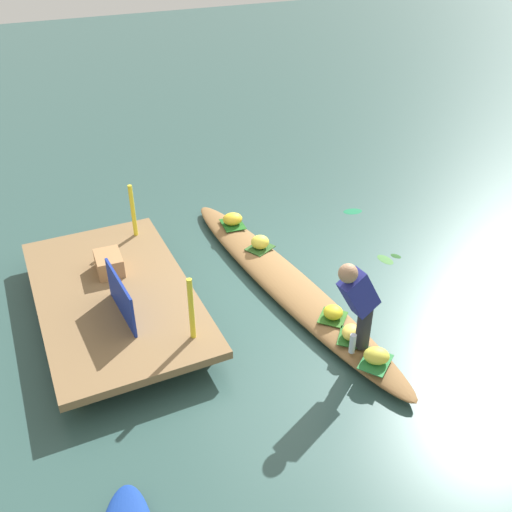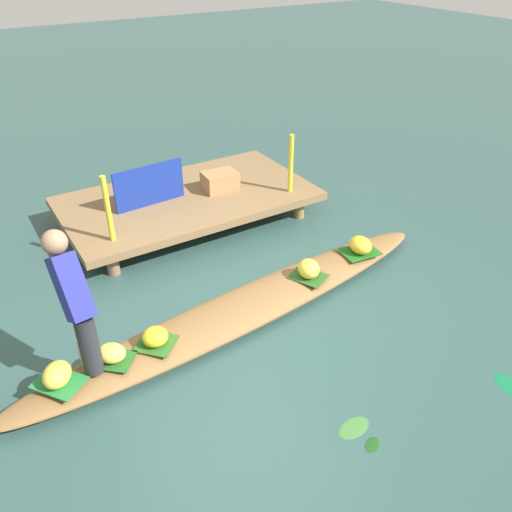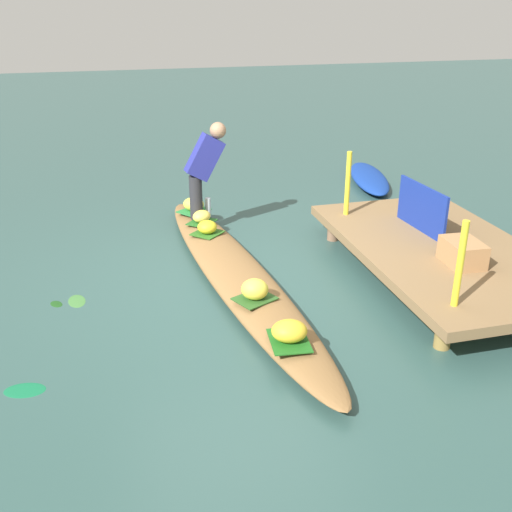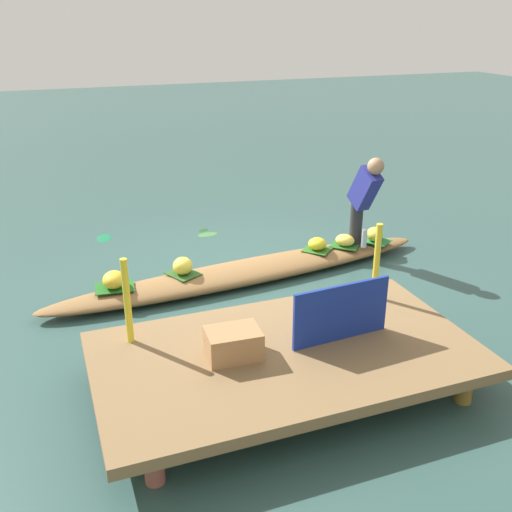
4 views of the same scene
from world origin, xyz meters
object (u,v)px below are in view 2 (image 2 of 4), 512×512
banana_bunch_0 (360,245)px  vendor_person (74,297)px  market_banner (149,186)px  water_bottle (82,350)px  banana_bunch_4 (155,337)px  vendor_boat (245,308)px  banana_bunch_3 (57,375)px  produce_crate (220,181)px  banana_bunch_1 (112,353)px  banana_bunch_2 (309,269)px

banana_bunch_0 → vendor_person: 3.17m
market_banner → water_bottle: bearing=-128.7°
vendor_person → banana_bunch_4: bearing=-8.8°
banana_bunch_4 → water_bottle: 0.61m
vendor_boat → banana_bunch_3: 1.85m
vendor_boat → banana_bunch_4: 1.01m
produce_crate → banana_bunch_1: bearing=-135.4°
banana_bunch_0 → banana_bunch_1: bearing=-176.0°
banana_bunch_4 → vendor_person: 0.83m
banana_bunch_0 → produce_crate: bearing=109.4°
produce_crate → vendor_boat: bearing=-112.4°
banana_bunch_0 → banana_bunch_4: bearing=-175.3°
banana_bunch_1 → vendor_person: vendor_person is taller
banana_bunch_4 → market_banner: (0.90, 2.27, 0.34)m
banana_bunch_3 → produce_crate: (2.69, 2.23, 0.19)m
banana_bunch_1 → market_banner: market_banner is taller
vendor_person → water_bottle: bearing=131.2°
vendor_boat → banana_bunch_0: (1.56, 0.09, 0.19)m
banana_bunch_2 → banana_bunch_3: banana_bunch_2 is taller
banana_bunch_0 → banana_bunch_2: 0.79m
banana_bunch_0 → vendor_boat: bearing=-176.8°
banana_bunch_3 → produce_crate: produce_crate is taller
banana_bunch_2 → market_banner: market_banner is taller
water_bottle → banana_bunch_3: bearing=-149.7°
banana_bunch_4 → water_bottle: water_bottle is taller
vendor_person → vendor_boat: bearing=1.3°
water_bottle → produce_crate: 3.21m
banana_bunch_0 → produce_crate: size_ratio=0.67×
produce_crate → market_banner: bearing=176.2°
banana_bunch_1 → banana_bunch_0: bearing=4.0°
banana_bunch_2 → produce_crate: bearing=87.7°
banana_bunch_2 → produce_crate: produce_crate is taller
banana_bunch_3 → market_banner: 2.90m
banana_bunch_1 → banana_bunch_2: bearing=3.3°
banana_bunch_3 → banana_bunch_4: banana_bunch_3 is taller
produce_crate → banana_bunch_0: bearing=-70.6°
banana_bunch_1 → banana_bunch_4: (0.39, -0.00, 0.00)m
banana_bunch_3 → market_banner: bearing=52.8°
banana_bunch_1 → water_bottle: 0.24m
banana_bunch_0 → banana_bunch_3: bearing=-176.1°
banana_bunch_4 → market_banner: size_ratio=0.25×
banana_bunch_1 → banana_bunch_4: 0.39m
vendor_boat → market_banner: 2.21m
banana_bunch_1 → market_banner: 2.63m
vendor_person → produce_crate: bearing=41.2°
banana_bunch_0 → banana_bunch_2: banana_bunch_2 is taller
banana_bunch_1 → banana_bunch_4: bearing=-0.4°
vendor_boat → banana_bunch_3: banana_bunch_3 is taller
vendor_person → water_bottle: vendor_person is taller
banana_bunch_0 → banana_bunch_4: 2.56m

